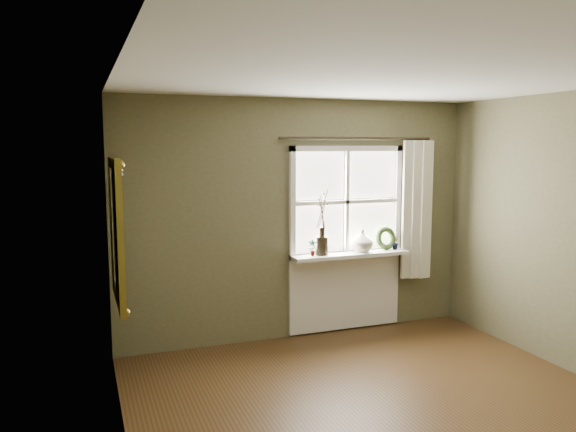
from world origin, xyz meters
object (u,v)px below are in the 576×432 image
at_px(dark_jug, 322,246).
at_px(gilt_mirror, 116,231).
at_px(wreath, 386,241).
at_px(cream_vase, 362,241).

bearing_deg(dark_jug, gilt_mirror, -164.68).
height_order(wreath, gilt_mirror, gilt_mirror).
xyz_separation_m(wreath, gilt_mirror, (-2.99, -0.63, 0.37)).
distance_m(dark_jug, wreath, 0.82).
height_order(dark_jug, cream_vase, cream_vase).
bearing_deg(gilt_mirror, wreath, 12.01).
bearing_deg(wreath, gilt_mirror, -174.61).
height_order(cream_vase, gilt_mirror, gilt_mirror).
height_order(dark_jug, wreath, wreath).
relative_size(cream_vase, gilt_mirror, 0.21).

